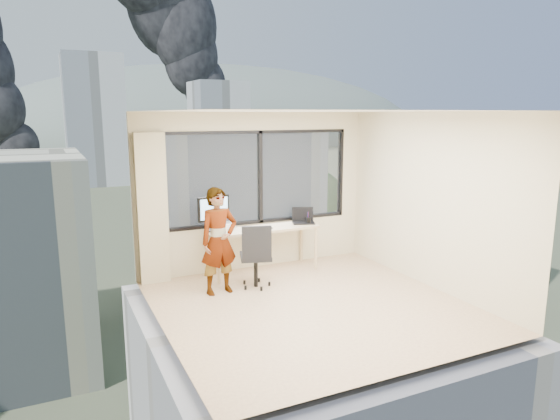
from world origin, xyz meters
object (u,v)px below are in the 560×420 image
laptop (304,216)px  desk (263,249)px  monitor (214,213)px  person (219,241)px  chair (256,254)px  handbag (301,215)px  game_console (224,225)px

laptop → desk: bearing=-161.8°
monitor → person: bearing=-118.7°
person → chair: bearing=-7.1°
handbag → chair: bearing=-129.9°
game_console → handbag: 1.37m
person → game_console: person is taller
laptop → handbag: 0.23m
desk → person: (-0.96, -0.65, 0.40)m
chair → laptop: chair is taller
monitor → desk: bearing=-21.8°
chair → game_console: chair is taller
desk → monitor: size_ratio=3.18×
monitor → game_console: monitor is taller
desk → chair: size_ratio=1.80×
laptop → handbag: bearing=94.8°
chair → game_console: (-0.18, 0.90, 0.28)m
game_console → laptop: 1.34m
game_console → handbag: (1.37, -0.07, 0.06)m
laptop → handbag: (0.06, 0.22, -0.02)m
desk → game_console: size_ratio=6.30×
monitor → handbag: 1.61m
game_console → handbag: size_ratio=1.14×
chair → desk: bearing=75.9°
chair → game_console: size_ratio=3.51×
chair → monitor: monitor is taller
person → monitor: size_ratio=2.73×
desk → chair: bearing=-121.6°
game_console → handbag: handbag is taller
chair → game_console: 0.96m
chair → laptop: (1.13, 0.61, 0.37)m
handbag → laptop: bearing=-90.4°
desk → laptop: 0.89m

